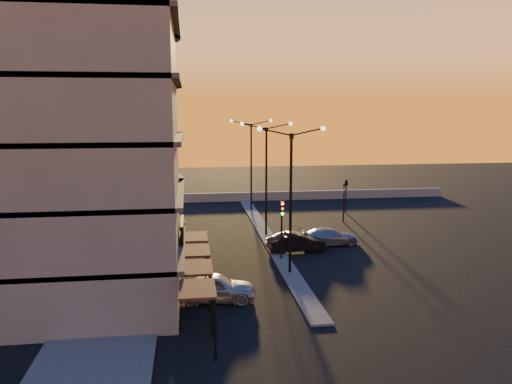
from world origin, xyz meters
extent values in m
plane|color=black|center=(0.00, 0.00, 0.00)|extent=(120.00, 120.00, 0.00)
cube|color=#52524F|center=(-10.50, 4.00, 0.06)|extent=(5.00, 40.00, 0.12)
cube|color=#52524F|center=(0.00, 10.00, 0.06)|extent=(1.20, 36.00, 0.12)
cube|color=slate|center=(2.00, 26.00, 0.50)|extent=(44.00, 0.50, 1.00)
cylinder|color=slate|center=(-14.00, 2.00, 12.50)|extent=(14.00, 14.00, 25.00)
cube|color=slate|center=(-14.00, -3.00, 12.50)|extent=(14.00, 10.00, 25.00)
cylinder|color=black|center=(-14.00, 2.00, 1.60)|extent=(14.16, 14.16, 2.40)
cube|color=black|center=(-6.80, -2.00, 3.60)|extent=(0.15, 3.20, 1.20)
cylinder|color=black|center=(0.00, 0.00, 4.50)|extent=(0.18, 0.18, 9.00)
cube|color=black|center=(0.00, 0.00, 8.90)|extent=(0.25, 0.25, 0.35)
sphere|color=#FFE5B2|center=(-2.00, 0.00, 9.35)|extent=(0.32, 0.32, 0.32)
sphere|color=#FFE5B2|center=(2.00, 0.00, 9.35)|extent=(0.32, 0.32, 0.32)
cylinder|color=black|center=(0.00, 10.00, 4.50)|extent=(0.18, 0.18, 9.00)
cube|color=black|center=(0.00, 10.00, 8.90)|extent=(0.25, 0.25, 0.35)
sphere|color=#FFE5B2|center=(-2.00, 10.00, 9.35)|extent=(0.32, 0.32, 0.32)
sphere|color=#FFE5B2|center=(2.00, 10.00, 9.35)|extent=(0.32, 0.32, 0.32)
cylinder|color=black|center=(0.00, 20.00, 4.50)|extent=(0.18, 0.18, 9.00)
cube|color=black|center=(0.00, 20.00, 8.90)|extent=(0.25, 0.25, 0.35)
sphere|color=#FFE5B2|center=(-2.00, 20.00, 9.35)|extent=(0.32, 0.32, 0.32)
sphere|color=#FFE5B2|center=(2.00, 20.00, 9.35)|extent=(0.32, 0.32, 0.32)
cylinder|color=black|center=(0.00, 3.00, 1.60)|extent=(0.12, 0.12, 3.20)
cube|color=black|center=(0.00, 2.82, 3.75)|extent=(0.28, 0.16, 1.00)
sphere|color=#FF0C05|center=(0.00, 2.72, 4.10)|extent=(0.20, 0.20, 0.20)
sphere|color=orange|center=(0.00, 2.72, 3.75)|extent=(0.20, 0.20, 0.20)
sphere|color=#0CFF26|center=(0.00, 2.72, 3.40)|extent=(0.20, 0.20, 0.20)
cylinder|color=black|center=(8.00, 14.00, 1.40)|extent=(0.12, 0.12, 2.80)
imported|color=black|center=(8.00, 14.00, 3.20)|extent=(0.13, 0.16, 0.80)
cylinder|color=black|center=(9.50, 18.00, 1.40)|extent=(0.12, 0.12, 2.80)
imported|color=black|center=(9.50, 18.00, 3.20)|extent=(0.42, 1.99, 0.80)
imported|color=#A3A7AA|center=(-5.12, -3.94, 0.79)|extent=(4.78, 2.23, 1.58)
imported|color=black|center=(1.50, 4.91, 0.72)|extent=(4.46, 1.88, 1.43)
imported|color=gray|center=(4.50, 6.38, 0.67)|extent=(4.79, 2.33, 1.34)
camera|label=1|loc=(-6.35, -30.42, 10.60)|focal=35.00mm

